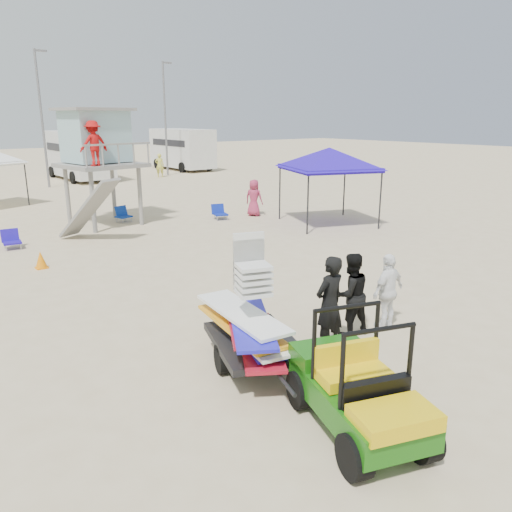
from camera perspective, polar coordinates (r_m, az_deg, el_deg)
ground at (r=8.84m, az=9.67°, el=-12.88°), size 140.00×140.00×0.00m
utility_cart at (r=7.00m, az=11.76°, el=-13.82°), size 1.76×2.45×1.68m
surf_trailer at (r=8.48m, az=-0.31°, el=-7.56°), size 1.87×2.57×2.08m
man_left at (r=9.20m, az=8.38°, el=-5.45°), size 0.68×0.47×1.81m
man_mid at (r=9.98m, az=10.73°, el=-4.31°), size 0.93×0.80×1.66m
man_right at (r=10.48m, az=14.84°, el=-3.90°), size 0.94×0.43×1.56m
lifeguard_tower at (r=20.68m, az=-17.80°, el=12.42°), size 3.11×3.11×4.42m
canopy_blue at (r=20.13m, az=8.38°, el=11.76°), size 4.06×4.06×3.44m
cone_near at (r=15.52m, az=-23.38°, el=-0.40°), size 0.34×0.34×0.50m
beach_chair_a at (r=18.26m, az=-26.20°, el=1.73°), size 0.60×0.64×0.64m
beach_chair_b at (r=21.43m, az=-15.01°, el=4.66°), size 0.65×0.71×0.64m
beach_chair_c at (r=21.24m, az=-4.22°, el=5.05°), size 0.66×0.72×0.64m
rv_mid_right at (r=37.16m, az=-19.62°, el=11.04°), size 2.64×7.00×3.25m
rv_far_right at (r=42.23m, az=-8.46°, el=12.19°), size 2.64×6.60×3.25m
light_pole_left at (r=33.35m, az=-23.26°, el=14.06°), size 0.14×0.14×8.00m
light_pole_right at (r=38.09m, az=-10.33°, el=15.08°), size 0.14×0.14×8.00m
distant_beachgoers at (r=27.84m, az=-5.92°, el=8.56°), size 4.39×16.57×1.69m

